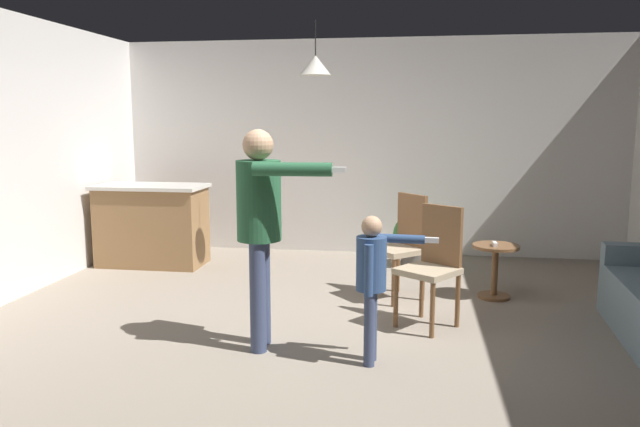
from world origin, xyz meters
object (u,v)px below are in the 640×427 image
person_adult (261,215)px  dining_chair_near_wall (403,242)px  kitchen_counter (152,225)px  side_table_by_couch (495,265)px  person_child (373,273)px  dining_chair_by_counter (433,261)px  potted_plant_corner (413,233)px  spare_remote_on_table (495,244)px

person_adult → dining_chair_near_wall: bearing=142.7°
kitchen_counter → side_table_by_couch: (3.82, -0.78, -0.15)m
person_child → dining_chair_near_wall: person_child is taller
kitchen_counter → person_adult: bearing=-51.0°
kitchen_counter → person_adult: 3.11m
kitchen_counter → dining_chair_near_wall: 3.07m
kitchen_counter → dining_chair_by_counter: dining_chair_by_counter is taller
side_table_by_couch → potted_plant_corner: size_ratio=0.73×
side_table_by_couch → person_child: 2.09m
side_table_by_couch → dining_chair_by_counter: 1.10m
dining_chair_near_wall → person_child: bearing=131.7°
spare_remote_on_table → person_adult: bearing=-140.3°
dining_chair_near_wall → potted_plant_corner: (0.10, 1.33, -0.15)m
side_table_by_couch → dining_chair_near_wall: (-0.88, -0.13, 0.22)m
person_adult → dining_chair_near_wall: person_adult is taller
potted_plant_corner → spare_remote_on_table: 1.47m
kitchen_counter → person_child: bearing=-42.7°
person_child → potted_plant_corner: 3.00m
person_child → dining_chair_by_counter: size_ratio=1.05×
dining_chair_by_counter → potted_plant_corner: bearing=-49.2°
kitchen_counter → potted_plant_corner: size_ratio=1.76×
side_table_by_couch → spare_remote_on_table: bearing=-110.4°
kitchen_counter → dining_chair_by_counter: size_ratio=1.26×
person_adult → potted_plant_corner: bearing=155.5°
person_child → kitchen_counter: bearing=-128.6°
person_adult → dining_chair_near_wall: 1.84m
kitchen_counter → person_child: size_ratio=1.20×
dining_chair_near_wall → spare_remote_on_table: size_ratio=7.69×
side_table_by_couch → dining_chair_near_wall: 0.92m
person_child → spare_remote_on_table: person_child is taller
person_adult → spare_remote_on_table: 2.48m
side_table_by_couch → dining_chair_by_counter: bearing=-124.8°
person_adult → person_child: bearing=75.3°
person_child → dining_chair_by_counter: bearing=157.8°
potted_plant_corner → spare_remote_on_table: (0.76, -1.25, 0.14)m
dining_chair_by_counter → spare_remote_on_table: 1.03m
person_adult → dining_chair_by_counter: 1.53m
side_table_by_couch → person_child: (-1.05, -1.77, 0.33)m
dining_chair_by_counter → person_child: bearing=99.9°
side_table_by_couch → person_child: person_child is taller
kitchen_counter → spare_remote_on_table: (3.80, -0.83, 0.06)m
dining_chair_near_wall → side_table_by_couch: bearing=-124.0°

